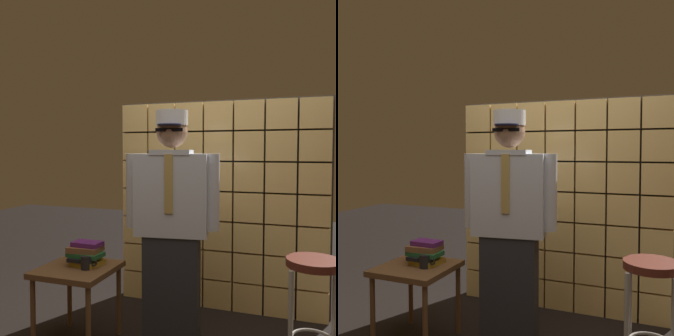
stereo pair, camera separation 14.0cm
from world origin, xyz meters
The scene contains 6 objects.
glass_block_wall centered at (0.00, 1.24, 0.92)m, with size 1.88×0.10×1.88m.
standing_person centered at (-0.17, 0.44, 0.88)m, with size 0.68×0.32×1.69m.
bar_stool centered at (0.77, 0.44, 0.55)m, with size 0.34×0.34×0.73m.
side_table centered at (-0.83, 0.27, 0.49)m, with size 0.52×0.52×0.57m.
book_stack centered at (-0.80, 0.33, 0.65)m, with size 0.26×0.21×0.17m.
coffee_mug centered at (-0.74, 0.24, 0.61)m, with size 0.13×0.08×0.09m.
Camera 1 is at (0.69, -2.08, 1.41)m, focal length 40.61 mm.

